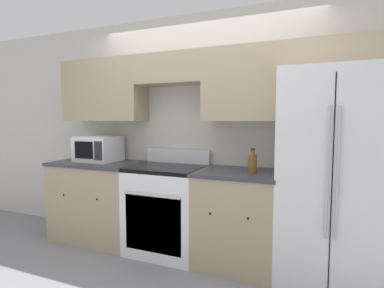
{
  "coord_description": "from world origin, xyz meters",
  "views": [
    {
      "loc": [
        1.17,
        -2.51,
        1.44
      ],
      "look_at": [
        0.0,
        0.31,
        1.19
      ],
      "focal_mm": 28.0,
      "sensor_mm": 36.0,
      "label": 1
    }
  ],
  "objects_px": {
    "microwave": "(98,149)",
    "oven_range": "(167,209)",
    "refrigerator": "(330,177)",
    "bottle": "(253,163)"
  },
  "relations": [
    {
      "from": "microwave",
      "to": "oven_range",
      "type": "bearing_deg",
      "value": -3.41
    },
    {
      "from": "oven_range",
      "to": "bottle",
      "type": "bearing_deg",
      "value": -0.24
    },
    {
      "from": "microwave",
      "to": "bottle",
      "type": "relative_size",
      "value": 2.04
    },
    {
      "from": "oven_range",
      "to": "refrigerator",
      "type": "distance_m",
      "value": 1.66
    },
    {
      "from": "bottle",
      "to": "refrigerator",
      "type": "bearing_deg",
      "value": 2.98
    },
    {
      "from": "refrigerator",
      "to": "microwave",
      "type": "height_order",
      "value": "refrigerator"
    },
    {
      "from": "refrigerator",
      "to": "microwave",
      "type": "xyz_separation_m",
      "value": [
        -2.54,
        0.03,
        0.15
      ]
    },
    {
      "from": "oven_range",
      "to": "bottle",
      "type": "distance_m",
      "value": 1.07
    },
    {
      "from": "oven_range",
      "to": "microwave",
      "type": "bearing_deg",
      "value": 176.59
    },
    {
      "from": "refrigerator",
      "to": "microwave",
      "type": "distance_m",
      "value": 2.54
    }
  ]
}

